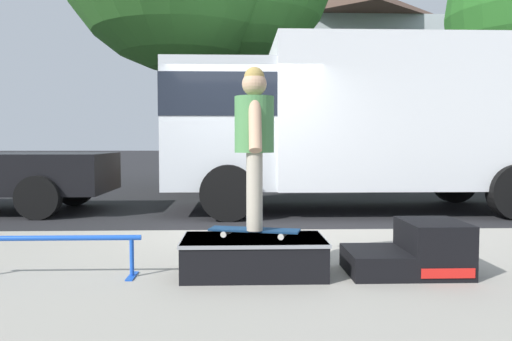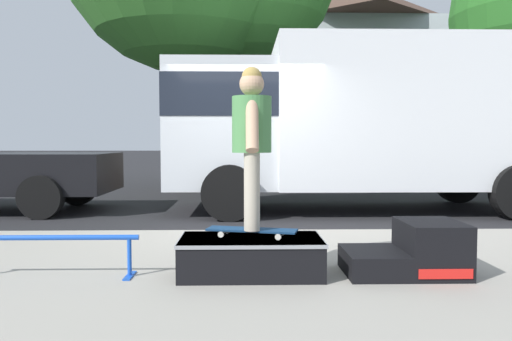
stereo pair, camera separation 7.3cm
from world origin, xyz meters
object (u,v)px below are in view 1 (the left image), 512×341
object	(u,v)px
skate_box	(254,255)
skater_kid	(254,134)
kicker_ramp	(415,252)
box_truck	(356,118)
grind_rail	(52,246)
skateboard	(254,230)

from	to	relation	value
skate_box	skater_kid	world-z (taller)	skater_kid
kicker_ramp	skate_box	bearing A→B (deg)	179.98
kicker_ramp	box_truck	size ratio (longest dim) A/B	0.15
skate_box	skater_kid	size ratio (longest dim) A/B	0.88
skate_box	skater_kid	xyz separation A→B (m)	(0.01, 0.05, 1.03)
skater_kid	box_truck	world-z (taller)	box_truck
skater_kid	skate_box	bearing A→B (deg)	-100.20
grind_rail	skater_kid	xyz separation A→B (m)	(1.70, 0.08, 0.94)
grind_rail	skater_kid	size ratio (longest dim) A/B	1.07
kicker_ramp	grind_rail	size ratio (longest dim) A/B	0.67
skateboard	skater_kid	xyz separation A→B (m)	(-0.00, 0.00, 0.83)
kicker_ramp	grind_rail	xyz separation A→B (m)	(-3.10, -0.03, 0.08)
skateboard	box_truck	xyz separation A→B (m)	(2.02, 4.88, 1.20)
skate_box	box_truck	bearing A→B (deg)	67.58
kicker_ramp	grind_rail	bearing A→B (deg)	-179.36
skater_kid	box_truck	distance (m)	5.29
grind_rail	box_truck	distance (m)	6.34
grind_rail	skateboard	distance (m)	1.71
skate_box	kicker_ramp	world-z (taller)	kicker_ramp
skateboard	skater_kid	distance (m)	0.83
grind_rail	skater_kid	bearing A→B (deg)	2.71
skateboard	skater_kid	size ratio (longest dim) A/B	0.58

